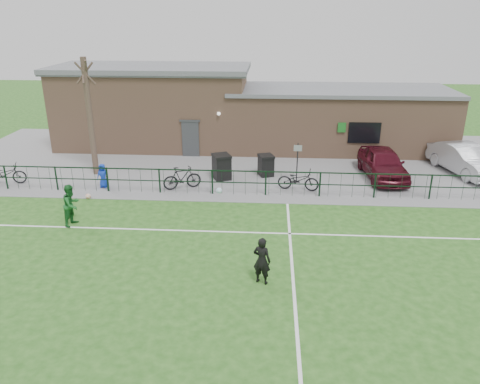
# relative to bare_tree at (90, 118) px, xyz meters

# --- Properties ---
(ground) EXTENTS (90.00, 90.00, 0.00)m
(ground) POSITION_rel_bare_tree_xyz_m (8.00, -10.50, -3.00)
(ground) COLOR #214E17
(ground) RESTS_ON ground
(paving_strip) EXTENTS (34.00, 13.00, 0.02)m
(paving_strip) POSITION_rel_bare_tree_xyz_m (8.00, 3.00, -2.99)
(paving_strip) COLOR slate
(paving_strip) RESTS_ON ground
(pitch_line_touch) EXTENTS (28.00, 0.10, 0.01)m
(pitch_line_touch) POSITION_rel_bare_tree_xyz_m (8.00, -2.70, -3.00)
(pitch_line_touch) COLOR white
(pitch_line_touch) RESTS_ON ground
(pitch_line_mid) EXTENTS (28.00, 0.10, 0.01)m
(pitch_line_mid) POSITION_rel_bare_tree_xyz_m (8.00, -6.50, -3.00)
(pitch_line_mid) COLOR white
(pitch_line_mid) RESTS_ON ground
(pitch_line_perp) EXTENTS (0.10, 16.00, 0.01)m
(pitch_line_perp) POSITION_rel_bare_tree_xyz_m (10.00, -10.50, -3.00)
(pitch_line_perp) COLOR white
(pitch_line_perp) RESTS_ON ground
(perimeter_fence) EXTENTS (28.00, 0.10, 1.20)m
(perimeter_fence) POSITION_rel_bare_tree_xyz_m (8.00, -2.50, -2.40)
(perimeter_fence) COLOR black
(perimeter_fence) RESTS_ON ground
(bare_tree) EXTENTS (0.30, 0.30, 6.00)m
(bare_tree) POSITION_rel_bare_tree_xyz_m (0.00, 0.00, 0.00)
(bare_tree) COLOR #433228
(bare_tree) RESTS_ON ground
(wheelie_bin_left) EXTENTS (1.08, 1.14, 1.20)m
(wheelie_bin_left) POSITION_rel_bare_tree_xyz_m (6.72, -0.38, -2.38)
(wheelie_bin_left) COLOR black
(wheelie_bin_left) RESTS_ON paving_strip
(wheelie_bin_right) EXTENTS (0.89, 0.95, 1.02)m
(wheelie_bin_right) POSITION_rel_bare_tree_xyz_m (8.97, 0.29, -2.47)
(wheelie_bin_right) COLOR black
(wheelie_bin_right) RESTS_ON paving_strip
(sign_post) EXTENTS (0.07, 0.07, 2.00)m
(sign_post) POSITION_rel_bare_tree_xyz_m (10.53, -0.58, -1.98)
(sign_post) COLOR black
(sign_post) RESTS_ON paving_strip
(car_maroon) EXTENTS (2.13, 4.64, 1.54)m
(car_maroon) POSITION_rel_bare_tree_xyz_m (14.95, 0.35, -2.21)
(car_maroon) COLOR #420B17
(car_maroon) RESTS_ON paving_strip
(car_silver) EXTENTS (2.78, 4.90, 1.53)m
(car_silver) POSITION_rel_bare_tree_xyz_m (19.39, 1.36, -2.22)
(car_silver) COLOR #ADAFB5
(car_silver) RESTS_ON paving_strip
(bicycle_a) EXTENTS (2.08, 1.21, 1.04)m
(bicycle_a) POSITION_rel_bare_tree_xyz_m (-3.88, -1.90, -2.46)
(bicycle_a) COLOR black
(bicycle_a) RESTS_ON paving_strip
(bicycle_d) EXTENTS (1.92, 1.23, 1.12)m
(bicycle_d) POSITION_rel_bare_tree_xyz_m (4.97, -1.94, -2.42)
(bicycle_d) COLOR black
(bicycle_d) RESTS_ON paving_strip
(bicycle_e) EXTENTS (2.05, 0.99, 1.03)m
(bicycle_e) POSITION_rel_bare_tree_xyz_m (10.55, -1.75, -2.46)
(bicycle_e) COLOR black
(bicycle_e) RESTS_ON paving_strip
(spectator_child) EXTENTS (0.60, 0.41, 1.19)m
(spectator_child) POSITION_rel_bare_tree_xyz_m (1.09, -1.99, -2.39)
(spectator_child) COLOR #1334B3
(spectator_child) RESTS_ON paving_strip
(goalkeeper_kick) EXTENTS (2.08, 3.27, 2.10)m
(goalkeeper_kick) POSITION_rel_bare_tree_xyz_m (8.94, -9.97, -2.17)
(goalkeeper_kick) COLOR black
(goalkeeper_kick) RESTS_ON ground
(outfield_player) EXTENTS (0.84, 0.97, 1.71)m
(outfield_player) POSITION_rel_bare_tree_xyz_m (1.31, -6.21, -2.15)
(outfield_player) COLOR #1B5E25
(outfield_player) RESTS_ON ground
(ball_ground) EXTENTS (0.25, 0.25, 0.25)m
(ball_ground) POSITION_rel_bare_tree_xyz_m (0.87, -3.48, -2.88)
(ball_ground) COLOR white
(ball_ground) RESTS_ON ground
(clubhouse) EXTENTS (24.25, 5.40, 4.96)m
(clubhouse) POSITION_rel_bare_tree_xyz_m (7.12, 6.00, -0.78)
(clubhouse) COLOR #9C7257
(clubhouse) RESTS_ON ground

